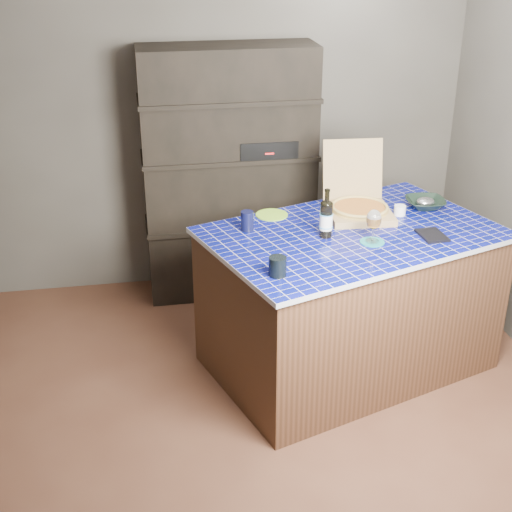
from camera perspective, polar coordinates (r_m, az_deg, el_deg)
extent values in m
plane|color=brown|center=(4.18, 1.04, -12.27)|extent=(3.50, 3.50, 0.00)
plane|color=#55514A|center=(5.20, -2.56, 10.90)|extent=(3.50, 0.00, 3.50)
plane|color=#55514A|center=(2.08, 10.72, -13.93)|extent=(3.50, 0.00, 3.50)
cube|color=black|center=(5.09, -2.15, 6.47)|extent=(1.20, 0.40, 1.80)
cube|color=black|center=(5.01, 0.75, 8.89)|extent=(0.40, 0.32, 0.12)
cube|color=#4C2E1D|center=(4.38, 7.44, -3.67)|extent=(1.85, 1.48, 0.88)
cube|color=#050C55|center=(4.18, 7.78, 1.77)|extent=(1.90, 1.53, 0.03)
cube|color=tan|center=(4.39, 8.25, 3.42)|extent=(0.40, 0.40, 0.04)
cube|color=tan|center=(4.52, 7.75, 6.90)|extent=(0.38, 0.11, 0.37)
cylinder|color=tan|center=(4.38, 8.27, 3.74)|extent=(0.35, 0.35, 0.01)
cylinder|color=maroon|center=(4.37, 8.28, 3.87)|extent=(0.30, 0.30, 0.01)
torus|color=tan|center=(4.37, 8.29, 3.92)|extent=(0.35, 0.35, 0.02)
cylinder|color=black|center=(4.05, 5.63, 2.85)|extent=(0.07, 0.07, 0.20)
ellipsoid|color=black|center=(4.01, 5.69, 4.17)|extent=(0.07, 0.07, 0.04)
cylinder|color=black|center=(4.00, 5.72, 4.80)|extent=(0.03, 0.03, 0.08)
cylinder|color=silver|center=(4.05, 5.62, 2.73)|extent=(0.07, 0.07, 0.09)
cylinder|color=#439FE6|center=(4.06, 5.61, 2.36)|extent=(0.08, 0.08, 0.01)
cylinder|color=#439FE6|center=(4.04, 5.65, 3.35)|extent=(0.08, 0.08, 0.01)
cylinder|color=#177578|center=(4.05, 9.27, 1.11)|extent=(0.14, 0.14, 0.01)
cylinder|color=white|center=(4.04, 9.28, 1.19)|extent=(0.07, 0.07, 0.01)
cylinder|color=white|center=(4.03, 9.32, 1.75)|extent=(0.01, 0.01, 0.08)
ellipsoid|color=white|center=(3.99, 9.41, 2.91)|extent=(0.09, 0.09, 0.11)
cylinder|color=#B8741D|center=(4.00, 9.40, 2.76)|extent=(0.07, 0.07, 0.05)
cylinder|color=white|center=(3.98, 9.43, 3.19)|extent=(0.07, 0.07, 0.02)
cylinder|color=black|center=(3.61, 1.74, -0.83)|extent=(0.09, 0.09, 0.10)
cube|color=black|center=(4.19, 13.91, 1.62)|extent=(0.15, 0.20, 0.02)
imported|color=black|center=(4.59, 13.39, 4.13)|extent=(0.26, 0.26, 0.06)
ellipsoid|color=#AFB1BA|center=(4.59, 13.40, 4.25)|extent=(0.12, 0.10, 0.05)
cylinder|color=white|center=(4.45, 11.43, 3.61)|extent=(0.07, 0.07, 0.06)
cylinder|color=black|center=(4.13, -0.71, 2.82)|extent=(0.07, 0.07, 0.12)
cylinder|color=#84C42A|center=(4.36, 1.27, 3.32)|extent=(0.20, 0.20, 0.01)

